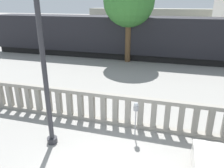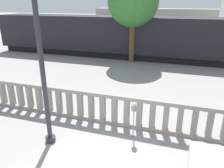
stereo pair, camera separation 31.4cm
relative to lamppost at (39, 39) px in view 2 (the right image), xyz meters
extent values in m
cube|color=gray|center=(2.25, 1.80, -3.46)|extent=(14.35, 0.24, 0.14)
cube|color=gray|center=(2.25, 1.80, -2.35)|extent=(14.35, 0.24, 0.14)
cube|color=gray|center=(-3.61, 1.80, -2.90)|extent=(0.20, 0.20, 0.97)
cube|color=gray|center=(-3.13, 1.80, -2.90)|extent=(0.20, 0.20, 0.97)
cube|color=gray|center=(-2.64, 1.80, -2.90)|extent=(0.20, 0.20, 0.97)
cube|color=gray|center=(-2.15, 1.80, -2.90)|extent=(0.20, 0.20, 0.97)
cube|color=gray|center=(-1.66, 1.80, -2.90)|extent=(0.20, 0.20, 0.97)
cube|color=gray|center=(-1.17, 1.80, -2.90)|extent=(0.20, 0.20, 0.97)
cube|color=gray|center=(-0.68, 1.80, -2.90)|extent=(0.20, 0.20, 0.97)
cube|color=gray|center=(-0.20, 1.80, -2.90)|extent=(0.20, 0.20, 0.97)
cube|color=gray|center=(0.29, 1.80, -2.90)|extent=(0.20, 0.20, 0.97)
cube|color=gray|center=(0.78, 1.80, -2.90)|extent=(0.20, 0.20, 0.97)
cube|color=gray|center=(1.27, 1.80, -2.90)|extent=(0.20, 0.20, 0.97)
cube|color=gray|center=(1.76, 1.80, -2.90)|extent=(0.20, 0.20, 0.97)
cube|color=gray|center=(2.25, 1.80, -2.90)|extent=(0.20, 0.20, 0.97)
cube|color=gray|center=(2.73, 1.80, -2.90)|extent=(0.20, 0.20, 0.97)
cube|color=gray|center=(3.22, 1.80, -2.90)|extent=(0.20, 0.20, 0.97)
cube|color=gray|center=(3.71, 1.80, -2.90)|extent=(0.20, 0.20, 0.97)
cube|color=gray|center=(4.20, 1.80, -2.90)|extent=(0.20, 0.20, 0.97)
cube|color=gray|center=(4.69, 1.80, -2.90)|extent=(0.20, 0.20, 0.97)
cube|color=gray|center=(5.18, 1.80, -2.90)|extent=(0.20, 0.20, 0.97)
cylinder|color=#2D2D33|center=(0.00, 0.00, -3.43)|extent=(0.34, 0.34, 0.20)
cylinder|color=#2D2D33|center=(0.00, 0.00, -0.58)|extent=(0.15, 0.15, 5.49)
cylinder|color=#99999E|center=(2.66, 1.14, -3.01)|extent=(0.04, 0.04, 1.05)
cylinder|color=gray|center=(2.66, 1.14, -2.39)|extent=(0.18, 0.18, 0.18)
sphere|color=#B2B7BC|center=(2.66, 1.14, -2.27)|extent=(0.15, 0.15, 0.15)
cylinder|color=black|center=(5.28, 0.31, -3.20)|extent=(0.67, 0.18, 0.67)
cube|color=black|center=(1.73, 12.84, -3.25)|extent=(28.15, 2.31, 0.55)
cube|color=black|center=(1.73, 12.84, -1.55)|extent=(28.72, 2.89, 2.86)
cube|color=black|center=(5.50, 27.63, -3.25)|extent=(28.08, 2.33, 0.55)
cube|color=gray|center=(5.50, 27.63, -1.44)|extent=(28.65, 2.91, 3.09)
cylinder|color=brown|center=(0.17, 11.42, -1.95)|extent=(0.44, 0.44, 3.16)
sphere|color=#387A33|center=(0.17, 11.42, 1.06)|extent=(3.81, 3.81, 3.81)
camera|label=1|loc=(3.70, -5.51, 1.01)|focal=35.00mm
camera|label=2|loc=(4.00, -5.42, 1.01)|focal=35.00mm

